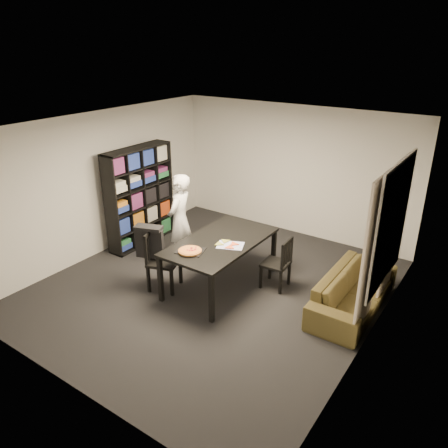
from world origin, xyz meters
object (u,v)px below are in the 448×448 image
Objects in this scene: person at (180,220)px; sofa at (354,291)px; baking_tray at (191,251)px; pepperoni_pizza at (190,251)px; bookshelf at (140,196)px; chair_right at (281,260)px; chair_left at (158,256)px; dining_table at (220,245)px.

person is 3.10m from sofa.
pepperoni_pizza is (0.02, -0.04, 0.02)m from baking_tray.
bookshelf is 3.10m from chair_right.
chair_left is at bearing -174.45° from baking_tray.
chair_right is at bearing -75.70° from chair_left.
chair_left is 0.69m from pepperoni_pizza.
pepperoni_pizza is at bearing -46.22° from chair_right.
bookshelf reaches higher than pepperoni_pizza.
chair_right is 1.48m from pepperoni_pizza.
baking_tray is at bearing -26.84° from bookshelf.
dining_table is 2.21× the size of chair_right.
bookshelf is 5.43× the size of pepperoni_pizza.
baking_tray is at bearing -106.46° from dining_table.
person is at bearing 137.75° from baking_tray.
baking_tray is (0.62, 0.06, 0.24)m from chair_left.
chair_right is 0.52× the size of person.
baking_tray is at bearing -103.81° from chair_left.
baking_tray is 0.05m from pepperoni_pizza.
dining_table is at bearing 73.54° from baking_tray.
chair_right reaches higher than pepperoni_pizza.
bookshelf is at bearing 33.27° from chair_left.
pepperoni_pizza is at bearing -27.49° from bookshelf.
bookshelf is at bearing 91.12° from sofa.
dining_table is 1.01m from chair_left.
person is 0.85× the size of sofa.
sofa is (2.79, 1.19, -0.28)m from chair_left.
baking_tray is 2.50m from sofa.
sofa is (3.03, 0.35, -0.55)m from person.
person is (-1.86, -0.24, 0.33)m from chair_right.
chair_left is at bearing 113.00° from sofa.
bookshelf is 2.31m from baking_tray.
chair_right reaches higher than dining_table.
bookshelf is 2.29m from dining_table.
dining_table is 1.16× the size of person.
person is 1.16m from baking_tray.
baking_tray is 0.21× the size of sofa.
sofa is at bearing 27.36° from baking_tray.
pepperoni_pizza is (-0.98, -1.06, 0.33)m from chair_right.
person is at bearing -12.40° from bookshelf.
bookshelf is at bearing 152.51° from pepperoni_pizza.
chair_right is at bearing 29.07° from dining_table.
dining_table is 0.99× the size of sofa.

